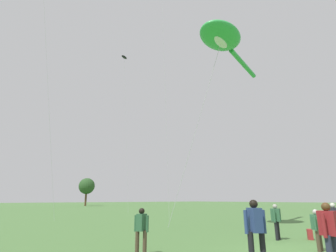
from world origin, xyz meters
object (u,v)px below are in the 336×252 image
person_tall_center (276,219)px  person_short_left (141,228)px  big_show_kite (222,39)px  person_dark_jacket (255,227)px  person_grey_haired_man (317,227)px  small_kite_triangle_green (124,59)px  person_redhead_woman (329,231)px  person_child_front (335,219)px  backpack (310,234)px  tree_oak_right (87,186)px  small_kite_stunt_black (163,24)px

person_tall_center → person_short_left: size_ratio=1.05×
person_short_left → big_show_kite: bearing=-8.7°
person_short_left → person_dark_jacket: bearing=-93.5°
person_tall_center → person_grey_haired_man: 2.68m
person_short_left → small_kite_triangle_green: bearing=34.9°
person_redhead_woman → person_child_front: 5.88m
backpack → person_child_front: bearing=-61.8°
person_short_left → person_dark_jacket: (1.44, -3.27, 0.16)m
person_tall_center → backpack: size_ratio=3.42×
person_short_left → tree_oak_right: bearing=41.0°
big_show_kite → tree_oak_right: big_show_kite is taller
person_grey_haired_man → person_short_left: bearing=48.7°
backpack → small_kite_stunt_black: 24.45m
backpack → person_dark_jacket: bearing=-168.2°
big_show_kite → backpack: (-1.14, -4.92, -12.86)m
person_grey_haired_man → tree_oak_right: size_ratio=0.19×
person_short_left → person_dark_jacket: size_ratio=0.84×
person_tall_center → person_short_left: bearing=65.7°
person_tall_center → small_kite_triangle_green: (6.95, 26.55, 22.15)m
person_dark_jacket → small_kite_triangle_green: 38.13m
person_grey_haired_man → small_kite_triangle_green: (8.36, 28.83, 22.22)m
person_child_front → small_kite_stunt_black: small_kite_stunt_black is taller
person_dark_jacket → small_kite_triangle_green: (11.99, 28.72, 22.03)m
person_short_left → small_kite_stunt_black: bearing=21.7°
small_kite_stunt_black → person_dark_jacket: bearing=-141.4°
person_tall_center → person_grey_haired_man: size_ratio=1.10×
tree_oak_right → person_tall_center: bearing=-106.2°
person_dark_jacket → small_kite_stunt_black: bearing=-0.1°
person_redhead_woman → person_short_left: size_ratio=1.14×
person_tall_center → person_short_left: (-6.48, 1.10, -0.04)m
person_short_left → person_child_front: person_child_front is taller
person_redhead_woman → tree_oak_right: bearing=-15.0°
big_show_kite → person_grey_haired_man: (-3.71, -6.33, -12.28)m
backpack → tree_oak_right: size_ratio=0.06×
person_child_front → backpack: bearing=9.5°
person_short_left → backpack: size_ratio=3.26×
person_short_left → person_grey_haired_man: 6.09m
person_short_left → person_dark_jacket: person_dark_jacket is taller
person_short_left → person_child_front: 8.64m
small_kite_triangle_green → tree_oak_right: small_kite_triangle_green is taller
big_show_kite → person_dark_jacket: bearing=25.6°
big_show_kite → small_kite_triangle_green: size_ratio=0.58×
big_show_kite → person_tall_center: size_ratio=9.07×
person_grey_haired_man → small_kite_stunt_black: bearing=-26.7°
big_show_kite → person_child_front: 13.52m
tree_oak_right → person_dark_jacket: bearing=-109.6°
person_child_front → small_kite_triangle_green: (5.29, 28.34, 22.11)m
small_kite_stunt_black → tree_oak_right: bearing=52.9°
small_kite_triangle_green → tree_oak_right: (11.92, 38.25, -17.85)m
person_redhead_woman → small_kite_stunt_black: bearing=-21.8°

